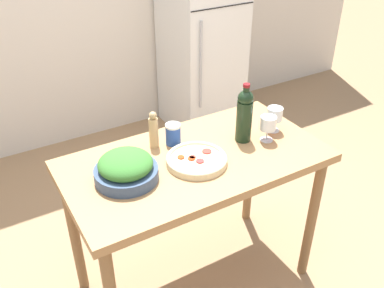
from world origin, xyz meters
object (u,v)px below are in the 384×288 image
(refrigerator, at_px, (201,41))
(wine_glass_near, at_px, (268,124))
(wine_bottle, at_px, (244,114))
(homemade_pizza, at_px, (197,160))
(pepper_mill, at_px, (154,130))
(salad_bowl, at_px, (126,168))
(wine_glass_far, at_px, (275,115))
(salt_canister, at_px, (173,134))

(refrigerator, distance_m, wine_glass_near, 1.81)
(wine_bottle, height_order, homemade_pizza, wine_bottle)
(wine_glass_near, xyz_separation_m, pepper_mill, (-0.54, 0.25, 0.00))
(wine_bottle, distance_m, homemade_pizza, 0.36)
(refrigerator, bearing_deg, salad_bowl, -130.76)
(wine_glass_far, bearing_deg, homemade_pizza, -173.85)
(refrigerator, bearing_deg, wine_glass_far, -108.20)
(refrigerator, relative_size, homemade_pizza, 5.56)
(salad_bowl, bearing_deg, salt_canister, 26.32)
(wine_glass_near, relative_size, wine_glass_far, 1.00)
(wine_bottle, xyz_separation_m, salad_bowl, (-0.67, -0.01, -0.09))
(pepper_mill, distance_m, salt_canister, 0.11)
(pepper_mill, relative_size, homemade_pizza, 0.67)
(pepper_mill, height_order, salt_canister, pepper_mill)
(homemade_pizza, bearing_deg, pepper_mill, 114.30)
(wine_glass_far, bearing_deg, refrigerator, 71.80)
(salad_bowl, relative_size, homemade_pizza, 0.99)
(wine_glass_far, xyz_separation_m, homemade_pizza, (-0.53, -0.06, -0.08))
(wine_glass_near, xyz_separation_m, wine_glass_far, (0.10, 0.06, 0.00))
(wine_bottle, bearing_deg, homemade_pizza, -168.91)
(wine_glass_near, distance_m, homemade_pizza, 0.44)
(wine_glass_near, bearing_deg, salt_canister, 153.51)
(pepper_mill, bearing_deg, salad_bowl, -140.95)
(refrigerator, relative_size, wine_bottle, 5.18)
(wine_bottle, relative_size, wine_glass_far, 2.31)
(wine_glass_near, height_order, homemade_pizza, wine_glass_near)
(refrigerator, relative_size, wine_glass_near, 11.96)
(refrigerator, relative_size, salad_bowl, 5.63)
(salt_canister, bearing_deg, refrigerator, 53.81)
(homemade_pizza, bearing_deg, salt_canister, 93.26)
(homemade_pizza, distance_m, salt_canister, 0.22)
(pepper_mill, bearing_deg, salt_canister, -15.12)
(wine_glass_far, distance_m, homemade_pizza, 0.54)
(wine_glass_far, height_order, homemade_pizza, wine_glass_far)
(wine_bottle, height_order, pepper_mill, wine_bottle)
(wine_bottle, relative_size, wine_glass_near, 2.31)
(refrigerator, height_order, pepper_mill, refrigerator)
(wine_bottle, xyz_separation_m, pepper_mill, (-0.44, 0.18, -0.06))
(refrigerator, height_order, wine_bottle, refrigerator)
(wine_glass_near, distance_m, salad_bowl, 0.78)
(refrigerator, height_order, wine_glass_far, refrigerator)
(wine_bottle, distance_m, wine_glass_far, 0.21)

